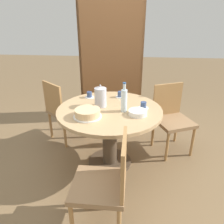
{
  "coord_description": "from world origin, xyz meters",
  "views": [
    {
      "loc": [
        0.23,
        -2.15,
        1.66
      ],
      "look_at": [
        0.0,
        0.28,
        0.55
      ],
      "focal_mm": 35.0,
      "sensor_mm": 36.0,
      "label": 1
    }
  ],
  "objects_px": {
    "coffee_pot": "(101,97)",
    "cake_main": "(88,113)",
    "chair_c": "(106,182)",
    "cup_a": "(120,95)",
    "bookshelf": "(112,63)",
    "water_bottle": "(124,100)",
    "chair_a": "(172,117)",
    "cup_c": "(89,95)",
    "chair_b": "(63,109)",
    "cup_b": "(143,106)"
  },
  "relations": [
    {
      "from": "bookshelf",
      "to": "water_bottle",
      "type": "xyz_separation_m",
      "value": [
        0.26,
        -1.41,
        -0.08
      ]
    },
    {
      "from": "chair_b",
      "to": "cake_main",
      "type": "height_order",
      "value": "chair_b"
    },
    {
      "from": "chair_b",
      "to": "cup_c",
      "type": "xyz_separation_m",
      "value": [
        0.41,
        -0.17,
        0.28
      ]
    },
    {
      "from": "chair_c",
      "to": "coffee_pot",
      "type": "bearing_deg",
      "value": -169.56
    },
    {
      "from": "chair_a",
      "to": "cup_c",
      "type": "xyz_separation_m",
      "value": [
        -1.03,
        -0.07,
        0.28
      ]
    },
    {
      "from": "cake_main",
      "to": "cup_b",
      "type": "bearing_deg",
      "value": 26.0
    },
    {
      "from": "water_bottle",
      "to": "cup_a",
      "type": "distance_m",
      "value": 0.43
    },
    {
      "from": "coffee_pot",
      "to": "cake_main",
      "type": "relative_size",
      "value": 0.88
    },
    {
      "from": "bookshelf",
      "to": "cup_b",
      "type": "relative_size",
      "value": 16.63
    },
    {
      "from": "chair_a",
      "to": "bookshelf",
      "type": "height_order",
      "value": "bookshelf"
    },
    {
      "from": "bookshelf",
      "to": "cup_a",
      "type": "height_order",
      "value": "bookshelf"
    },
    {
      "from": "chair_a",
      "to": "cup_a",
      "type": "height_order",
      "value": "chair_a"
    },
    {
      "from": "water_bottle",
      "to": "cup_c",
      "type": "relative_size",
      "value": 2.75
    },
    {
      "from": "chair_a",
      "to": "chair_c",
      "type": "bearing_deg",
      "value": -142.77
    },
    {
      "from": "chair_a",
      "to": "coffee_pot",
      "type": "distance_m",
      "value": 0.99
    },
    {
      "from": "chair_c",
      "to": "bookshelf",
      "type": "xyz_separation_m",
      "value": [
        -0.16,
        2.2,
        0.46
      ]
    },
    {
      "from": "coffee_pot",
      "to": "chair_c",
      "type": "bearing_deg",
      "value": -79.75
    },
    {
      "from": "chair_c",
      "to": "cup_c",
      "type": "bearing_deg",
      "value": -163.54
    },
    {
      "from": "chair_c",
      "to": "cake_main",
      "type": "distance_m",
      "value": 0.73
    },
    {
      "from": "cup_b",
      "to": "water_bottle",
      "type": "bearing_deg",
      "value": -153.9
    },
    {
      "from": "chair_b",
      "to": "bookshelf",
      "type": "distance_m",
      "value": 1.14
    },
    {
      "from": "coffee_pot",
      "to": "chair_b",
      "type": "bearing_deg",
      "value": 143.9
    },
    {
      "from": "bookshelf",
      "to": "coffee_pot",
      "type": "height_order",
      "value": "bookshelf"
    },
    {
      "from": "bookshelf",
      "to": "water_bottle",
      "type": "distance_m",
      "value": 1.43
    },
    {
      "from": "chair_a",
      "to": "cup_c",
      "type": "height_order",
      "value": "chair_a"
    },
    {
      "from": "chair_a",
      "to": "coffee_pot",
      "type": "bearing_deg",
      "value": 177.62
    },
    {
      "from": "coffee_pot",
      "to": "cup_c",
      "type": "relative_size",
      "value": 2.18
    },
    {
      "from": "cup_c",
      "to": "bookshelf",
      "type": "bearing_deg",
      "value": 80.14
    },
    {
      "from": "chair_b",
      "to": "cup_b",
      "type": "relative_size",
      "value": 7.49
    },
    {
      "from": "chair_a",
      "to": "chair_b",
      "type": "distance_m",
      "value": 1.44
    },
    {
      "from": "cup_c",
      "to": "cup_a",
      "type": "bearing_deg",
      "value": 7.1
    },
    {
      "from": "bookshelf",
      "to": "cup_a",
      "type": "relative_size",
      "value": 16.63
    },
    {
      "from": "cake_main",
      "to": "cup_c",
      "type": "height_order",
      "value": "cake_main"
    },
    {
      "from": "coffee_pot",
      "to": "cup_a",
      "type": "bearing_deg",
      "value": 57.15
    },
    {
      "from": "cake_main",
      "to": "water_bottle",
      "type": "bearing_deg",
      "value": 25.94
    },
    {
      "from": "chair_a",
      "to": "chair_c",
      "type": "relative_size",
      "value": 1.0
    },
    {
      "from": "chair_b",
      "to": "cake_main",
      "type": "bearing_deg",
      "value": 164.26
    },
    {
      "from": "chair_b",
      "to": "cup_c",
      "type": "bearing_deg",
      "value": -162.82
    },
    {
      "from": "water_bottle",
      "to": "chair_c",
      "type": "bearing_deg",
      "value": -97.04
    },
    {
      "from": "chair_b",
      "to": "bookshelf",
      "type": "relative_size",
      "value": 0.45
    },
    {
      "from": "coffee_pot",
      "to": "cup_a",
      "type": "relative_size",
      "value": 2.18
    },
    {
      "from": "chair_c",
      "to": "cup_a",
      "type": "height_order",
      "value": "chair_c"
    },
    {
      "from": "coffee_pot",
      "to": "water_bottle",
      "type": "bearing_deg",
      "value": -23.3
    },
    {
      "from": "chair_b",
      "to": "coffee_pot",
      "type": "height_order",
      "value": "coffee_pot"
    },
    {
      "from": "coffee_pot",
      "to": "cup_b",
      "type": "distance_m",
      "value": 0.48
    },
    {
      "from": "bookshelf",
      "to": "water_bottle",
      "type": "relative_size",
      "value": 6.05
    },
    {
      "from": "cake_main",
      "to": "chair_b",
      "type": "bearing_deg",
      "value": 124.82
    },
    {
      "from": "chair_c",
      "to": "water_bottle",
      "type": "relative_size",
      "value": 2.72
    },
    {
      "from": "chair_a",
      "to": "water_bottle",
      "type": "xyz_separation_m",
      "value": [
        -0.59,
        -0.45,
        0.38
      ]
    },
    {
      "from": "coffee_pot",
      "to": "cup_c",
      "type": "height_order",
      "value": "coffee_pot"
    }
  ]
}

